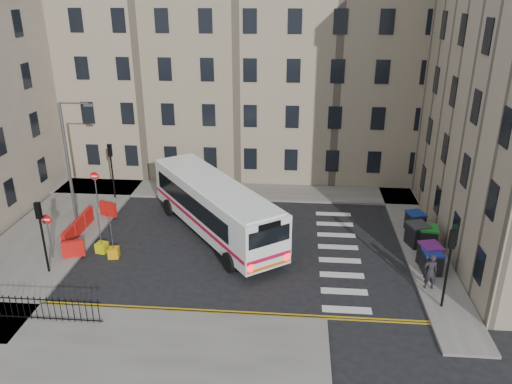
# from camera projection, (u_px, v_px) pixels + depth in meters

# --- Properties ---
(ground) EXTENTS (120.00, 120.00, 0.00)m
(ground) POSITION_uv_depth(u_px,v_px,m) (272.00, 248.00, 30.11)
(ground) COLOR black
(ground) RESTS_ON ground
(pavement_north) EXTENTS (36.00, 3.20, 0.15)m
(pavement_north) POSITION_uv_depth(u_px,v_px,m) (200.00, 190.00, 38.49)
(pavement_north) COLOR slate
(pavement_north) RESTS_ON ground
(pavement_east) EXTENTS (2.40, 26.00, 0.15)m
(pavement_east) POSITION_uv_depth(u_px,v_px,m) (410.00, 223.00, 33.07)
(pavement_east) COLOR slate
(pavement_east) RESTS_ON ground
(pavement_west) EXTENTS (6.00, 22.00, 0.15)m
(pavement_west) POSITION_uv_depth(u_px,v_px,m) (56.00, 230.00, 32.11)
(pavement_west) COLOR slate
(pavement_west) RESTS_ON ground
(pavement_sw) EXTENTS (20.00, 6.00, 0.15)m
(pavement_sw) POSITION_uv_depth(u_px,v_px,m) (96.00, 351.00, 21.41)
(pavement_sw) COLOR slate
(pavement_sw) RESTS_ON ground
(terrace_north) EXTENTS (38.30, 10.80, 17.20)m
(terrace_north) POSITION_uv_depth(u_px,v_px,m) (200.00, 65.00, 41.71)
(terrace_north) COLOR gray
(terrace_north) RESTS_ON ground
(traffic_light_east) EXTENTS (0.28, 0.22, 4.10)m
(traffic_light_east) POSITION_uv_depth(u_px,v_px,m) (449.00, 257.00, 23.28)
(traffic_light_east) COLOR black
(traffic_light_east) RESTS_ON pavement_east
(traffic_light_nw) EXTENTS (0.28, 0.22, 4.10)m
(traffic_light_nw) POSITION_uv_depth(u_px,v_px,m) (111.00, 163.00, 35.97)
(traffic_light_nw) COLOR black
(traffic_light_nw) RESTS_ON pavement_west
(traffic_light_sw) EXTENTS (0.28, 0.22, 4.10)m
(traffic_light_sw) POSITION_uv_depth(u_px,v_px,m) (41.00, 227.00, 26.28)
(traffic_light_sw) COLOR black
(traffic_light_sw) RESTS_ON pavement_west
(streetlamp) EXTENTS (0.50, 0.22, 8.14)m
(streetlamp) POSITION_uv_depth(u_px,v_px,m) (68.00, 163.00, 31.34)
(streetlamp) COLOR #595B5E
(streetlamp) RESTS_ON pavement_west
(no_entry_north) EXTENTS (0.60, 0.08, 3.00)m
(no_entry_north) POSITION_uv_depth(u_px,v_px,m) (95.00, 183.00, 34.46)
(no_entry_north) COLOR #595B5E
(no_entry_north) RESTS_ON pavement_west
(no_entry_south) EXTENTS (0.60, 0.08, 3.00)m
(no_entry_south) POSITION_uv_depth(u_px,v_px,m) (48.00, 227.00, 28.00)
(no_entry_south) COLOR #595B5E
(no_entry_south) RESTS_ON pavement_west
(roadworks_barriers) EXTENTS (1.66, 6.26, 1.00)m
(roadworks_barriers) POSITION_uv_depth(u_px,v_px,m) (84.00, 227.00, 31.26)
(roadworks_barriers) COLOR red
(roadworks_barriers) RESTS_ON pavement_west
(iron_railings) EXTENTS (7.80, 0.04, 1.20)m
(iron_railings) POSITION_uv_depth(u_px,v_px,m) (20.00, 308.00, 23.15)
(iron_railings) COLOR black
(iron_railings) RESTS_ON pavement_sw
(bus) EXTENTS (9.74, 11.84, 3.43)m
(bus) POSITION_uv_depth(u_px,v_px,m) (215.00, 205.00, 31.06)
(bus) COLOR white
(bus) RESTS_ON ground
(wheelie_bin_a) EXTENTS (1.06, 1.20, 1.27)m
(wheelie_bin_a) POSITION_uv_depth(u_px,v_px,m) (432.00, 262.00, 27.00)
(wheelie_bin_a) COLOR black
(wheelie_bin_a) RESTS_ON pavement_east
(wheelie_bin_b) EXTENTS (1.32, 1.43, 1.33)m
(wheelie_bin_b) POSITION_uv_depth(u_px,v_px,m) (430.00, 255.00, 27.57)
(wheelie_bin_b) COLOR black
(wheelie_bin_b) RESTS_ON pavement_east
(wheelie_bin_c) EXTENTS (1.20, 1.33, 1.32)m
(wheelie_bin_c) POSITION_uv_depth(u_px,v_px,m) (428.00, 237.00, 29.62)
(wheelie_bin_c) COLOR black
(wheelie_bin_c) RESTS_ON pavement_east
(wheelie_bin_d) EXTENTS (1.42, 1.53, 1.39)m
(wheelie_bin_d) POSITION_uv_depth(u_px,v_px,m) (417.00, 234.00, 29.88)
(wheelie_bin_d) COLOR black
(wheelie_bin_d) RESTS_ON pavement_east
(wheelie_bin_e) EXTENTS (1.26, 1.36, 1.24)m
(wheelie_bin_e) POSITION_uv_depth(u_px,v_px,m) (415.00, 222.00, 31.69)
(wheelie_bin_e) COLOR black
(wheelie_bin_e) RESTS_ON pavement_east
(pedestrian) EXTENTS (0.72, 0.49, 1.95)m
(pedestrian) POSITION_uv_depth(u_px,v_px,m) (430.00, 272.00, 25.41)
(pedestrian) COLOR black
(pedestrian) RESTS_ON pavement_east
(bollard_yellow) EXTENTS (0.69, 0.69, 0.60)m
(bollard_yellow) POSITION_uv_depth(u_px,v_px,m) (114.00, 253.00, 28.93)
(bollard_yellow) COLOR orange
(bollard_yellow) RESTS_ON ground
(bollard_chevron) EXTENTS (0.70, 0.70, 0.60)m
(bollard_chevron) POSITION_uv_depth(u_px,v_px,m) (102.00, 247.00, 29.51)
(bollard_chevron) COLOR #C8BE0B
(bollard_chevron) RESTS_ON ground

